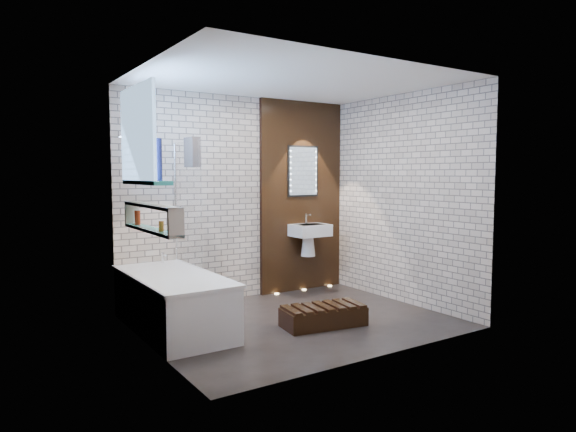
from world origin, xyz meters
TOP-DOWN VIEW (x-y plane):
  - ground at (0.00, 0.00)m, footprint 3.20×3.20m
  - room_shell at (0.00, 0.00)m, footprint 3.24×3.20m
  - walnut_panel at (0.95, 1.27)m, footprint 1.30×0.06m
  - clerestory_window at (-1.57, 0.35)m, footprint 0.18×1.00m
  - display_niche at (-1.53, 0.15)m, footprint 0.14×1.30m
  - bathtub at (-1.22, 0.45)m, footprint 0.79×1.74m
  - bath_screen at (-0.87, 0.89)m, footprint 0.01×0.78m
  - towel at (-0.87, 0.74)m, footprint 0.10×0.25m
  - shower_head at (-1.30, 0.95)m, footprint 0.18×0.18m
  - washbasin at (0.95, 1.07)m, footprint 0.50×0.36m
  - led_mirror at (0.95, 1.23)m, footprint 0.50×0.02m
  - walnut_step at (0.16, -0.30)m, footprint 0.93×0.52m
  - niche_bottles at (-1.53, 0.38)m, footprint 0.06×0.77m
  - sill_vases at (-1.50, 0.50)m, footprint 0.19×0.80m
  - floor_uplights at (0.95, 1.20)m, footprint 0.96×0.06m

SIDE VIEW (x-z plane):
  - ground at x=0.00m, z-range 0.00..0.00m
  - floor_uplights at x=0.95m, z-range 0.00..0.01m
  - walnut_step at x=0.16m, z-range 0.00..0.20m
  - bathtub at x=-1.22m, z-range -0.06..0.64m
  - washbasin at x=0.95m, z-range 0.50..1.08m
  - niche_bottles at x=-1.53m, z-range 1.09..1.24m
  - display_niche at x=-1.53m, z-range 1.07..1.33m
  - bath_screen at x=-0.87m, z-range 0.58..1.98m
  - walnut_panel at x=0.95m, z-range 0.00..2.60m
  - room_shell at x=0.00m, z-range 0.00..2.60m
  - led_mirror at x=0.95m, z-range 1.30..2.00m
  - sill_vases at x=-1.50m, z-range 1.49..1.88m
  - towel at x=-0.87m, z-range 1.69..2.01m
  - clerestory_window at x=-1.57m, z-range 1.43..2.37m
  - shower_head at x=-1.30m, z-range 1.99..2.01m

